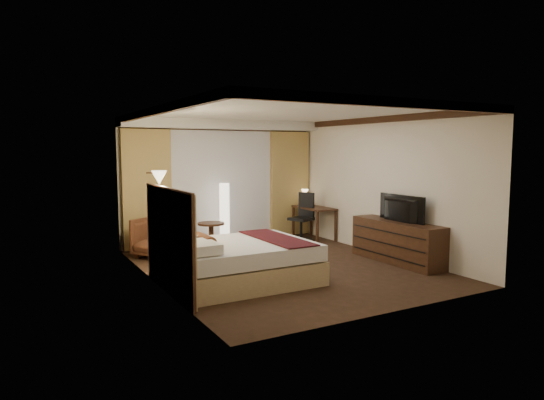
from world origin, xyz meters
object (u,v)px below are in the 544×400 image
bed (240,262)px  dresser (397,242)px  armchair (160,235)px  side_table (211,237)px  desk (314,223)px  television (397,204)px  floor_lamp (225,214)px  office_chair (301,217)px

bed → dresser: (3.09, -0.19, 0.06)m
armchair → side_table: bearing=56.6°
desk → television: size_ratio=0.98×
bed → armchair: 2.40m
side_table → desk: size_ratio=0.54×
dresser → television: bearing=180.0°
side_table → bed: bearing=-101.2°
floor_lamp → dresser: size_ratio=0.69×
bed → office_chair: office_chair is taller
desk → dresser: 2.64m
side_table → desk: desk is taller
desk → office_chair: size_ratio=1.00×
armchair → office_chair: office_chair is taller
armchair → dresser: (3.67, -2.52, -0.04)m
bed → television: (3.06, -0.19, 0.76)m
side_table → desk: (2.59, 0.13, 0.08)m
bed → desk: (3.04, 2.44, 0.05)m
desk → office_chair: (-0.38, -0.05, 0.17)m
desk → dresser: (0.05, -2.64, 0.01)m
office_chair → armchair: bearing=159.2°
armchair → floor_lamp: floor_lamp is taller
side_table → floor_lamp: size_ratio=0.44×
bed → dresser: 3.10m
desk → dresser: bearing=-88.9°
armchair → desk: size_ratio=0.77×
floor_lamp → office_chair: size_ratio=1.24×
armchair → television: size_ratio=0.76×
floor_lamp → desk: floor_lamp is taller
side_table → floor_lamp: (0.51, 0.49, 0.38)m
side_table → office_chair: bearing=2.0°
armchair → office_chair: size_ratio=0.77×
armchair → side_table: 1.04m
floor_lamp → television: floor_lamp is taller
side_table → television: size_ratio=0.53×
armchair → floor_lamp: (1.55, 0.49, 0.25)m
floor_lamp → armchair: bearing=-162.6°
dresser → armchair: bearing=145.6°
desk → television: bearing=-89.6°
bed → side_table: bed is taller
armchair → dresser: size_ratio=0.43×
floor_lamp → dresser: (2.12, -3.00, -0.30)m
armchair → floor_lamp: bearing=74.5°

